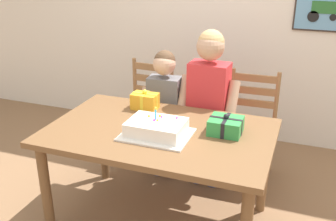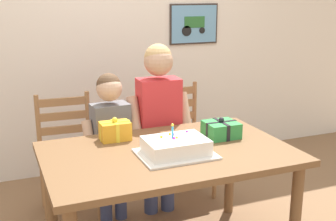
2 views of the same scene
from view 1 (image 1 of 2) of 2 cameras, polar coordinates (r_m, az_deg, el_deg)
The scene contains 10 objects.
ground_plane at distance 3.00m, azimuth -1.14°, elevation -15.72°, with size 20.00×20.00×0.00m, color #846042.
back_wall at distance 4.02m, azimuth 7.90°, elevation 14.24°, with size 6.40×0.11×2.60m.
dining_table at distance 2.65m, azimuth -1.24°, elevation -4.65°, with size 1.50×0.95×0.74m.
birthday_cake at distance 2.52m, azimuth -1.70°, elevation -2.67°, with size 0.44×0.34×0.19m.
gift_box_red_large at distance 2.95m, azimuth -3.38°, elevation 1.38°, with size 0.20×0.13×0.16m.
gift_box_beside_cake at distance 2.58m, azimuth 8.41°, elevation -2.21°, with size 0.22×0.20×0.14m.
chair_left at distance 3.62m, azimuth -3.18°, elevation -0.17°, with size 0.44×0.44×0.92m.
chair_right at distance 3.38m, azimuth 11.80°, elevation -2.31°, with size 0.43×0.43×0.92m.
child_older at distance 3.08m, azimuth 5.92°, elevation 2.21°, with size 0.48×0.28×1.31m.
child_younger at distance 3.22m, azimuth -0.53°, elevation 1.09°, with size 0.42×0.24×1.12m.
Camera 1 is at (0.88, -2.20, 1.85)m, focal length 41.83 mm.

